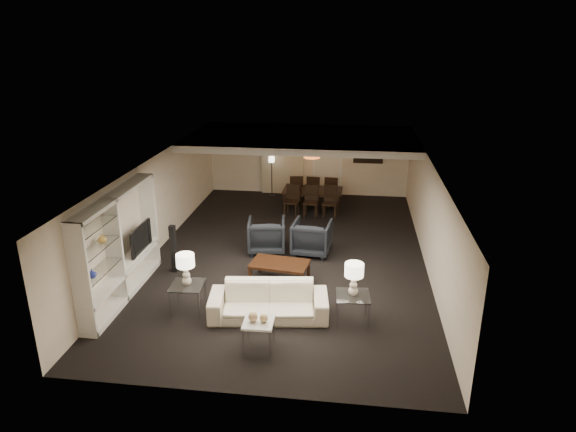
% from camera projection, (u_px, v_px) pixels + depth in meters
% --- Properties ---
extents(floor, '(11.00, 11.00, 0.00)m').
position_uv_depth(floor, '(288.00, 255.00, 13.43)').
color(floor, black).
rests_on(floor, ground).
extents(ceiling, '(7.00, 11.00, 0.02)m').
position_uv_depth(ceiling, '(288.00, 162.00, 12.58)').
color(ceiling, silver).
rests_on(ceiling, ground).
extents(wall_back, '(7.00, 0.02, 2.50)m').
position_uv_depth(wall_back, '(308.00, 159.00, 18.13)').
color(wall_back, beige).
rests_on(wall_back, ground).
extents(wall_front, '(7.00, 0.02, 2.50)m').
position_uv_depth(wall_front, '(242.00, 328.00, 7.87)').
color(wall_front, beige).
rests_on(wall_front, ground).
extents(wall_left, '(0.02, 11.00, 2.50)m').
position_uv_depth(wall_left, '(156.00, 205.00, 13.42)').
color(wall_left, beige).
rests_on(wall_left, ground).
extents(wall_right, '(0.02, 11.00, 2.50)m').
position_uv_depth(wall_right, '(429.00, 217.00, 12.58)').
color(wall_right, beige).
rests_on(wall_right, ground).
extents(ceiling_soffit, '(7.00, 4.00, 0.20)m').
position_uv_depth(ceiling_soffit, '(302.00, 138.00, 15.87)').
color(ceiling_soffit, silver).
rests_on(ceiling_soffit, ceiling).
extents(curtains, '(1.50, 0.12, 2.40)m').
position_uv_depth(curtains, '(282.00, 161.00, 18.18)').
color(curtains, beige).
rests_on(curtains, wall_back).
extents(door, '(0.90, 0.05, 2.10)m').
position_uv_depth(door, '(328.00, 166.00, 18.08)').
color(door, silver).
rests_on(door, wall_back).
extents(painting, '(0.95, 0.04, 0.65)m').
position_uv_depth(painting, '(368.00, 153.00, 17.74)').
color(painting, '#142D38').
rests_on(painting, wall_back).
extents(media_unit, '(0.38, 3.40, 2.35)m').
position_uv_depth(media_unit, '(120.00, 247.00, 11.00)').
color(media_unit, white).
rests_on(media_unit, wall_left).
extents(pendant_light, '(0.52, 0.52, 0.24)m').
position_uv_depth(pendant_light, '(312.00, 154.00, 16.00)').
color(pendant_light, '#D8591E').
rests_on(pendant_light, ceiling_soffit).
extents(sofa, '(2.50, 1.22, 0.70)m').
position_uv_depth(sofa, '(269.00, 301.00, 10.45)').
color(sofa, beige).
rests_on(sofa, floor).
extents(coffee_table, '(1.41, 0.94, 0.47)m').
position_uv_depth(coffee_table, '(280.00, 272.00, 11.98)').
color(coffee_table, black).
rests_on(coffee_table, floor).
extents(armchair_left, '(1.08, 1.11, 0.90)m').
position_uv_depth(armchair_left, '(267.00, 235.00, 13.57)').
color(armchair_left, black).
rests_on(armchair_left, floor).
extents(armchair_right, '(1.05, 1.08, 0.90)m').
position_uv_depth(armchair_right, '(312.00, 237.00, 13.42)').
color(armchair_right, black).
rests_on(armchair_right, floor).
extents(side_table_left, '(0.70, 0.70, 0.62)m').
position_uv_depth(side_table_left, '(188.00, 298.00, 10.67)').
color(side_table_left, silver).
rests_on(side_table_left, floor).
extents(side_table_right, '(0.71, 0.71, 0.62)m').
position_uv_depth(side_table_right, '(352.00, 309.00, 10.26)').
color(side_table_right, silver).
rests_on(side_table_right, floor).
extents(table_lamp_left, '(0.41, 0.41, 0.68)m').
position_uv_depth(table_lamp_left, '(186.00, 270.00, 10.45)').
color(table_lamp_left, beige).
rests_on(table_lamp_left, side_table_left).
extents(table_lamp_right, '(0.39, 0.39, 0.68)m').
position_uv_depth(table_lamp_right, '(354.00, 280.00, 10.04)').
color(table_lamp_right, white).
rests_on(table_lamp_right, side_table_right).
extents(marble_table, '(0.56, 0.56, 0.55)m').
position_uv_depth(marble_table, '(259.00, 334.00, 9.45)').
color(marble_table, silver).
rests_on(marble_table, floor).
extents(gold_gourd_a, '(0.18, 0.18, 0.18)m').
position_uv_depth(gold_gourd_a, '(253.00, 317.00, 9.34)').
color(gold_gourd_a, tan).
rests_on(gold_gourd_a, marble_table).
extents(gold_gourd_b, '(0.15, 0.15, 0.15)m').
position_uv_depth(gold_gourd_b, '(264.00, 318.00, 9.32)').
color(gold_gourd_b, tan).
rests_on(gold_gourd_b, marble_table).
extents(television, '(1.08, 0.14, 0.62)m').
position_uv_depth(television, '(136.00, 238.00, 11.77)').
color(television, black).
rests_on(television, media_unit).
extents(vase_blue, '(0.17, 0.17, 0.18)m').
position_uv_depth(vase_blue, '(92.00, 273.00, 9.86)').
color(vase_blue, '#2532A1').
rests_on(vase_blue, media_unit).
extents(vase_amber, '(0.18, 0.18, 0.19)m').
position_uv_depth(vase_amber, '(102.00, 238.00, 10.20)').
color(vase_amber, gold).
rests_on(vase_amber, media_unit).
extents(floor_speaker, '(0.14, 0.14, 1.20)m').
position_uv_depth(floor_speaker, '(174.00, 249.00, 12.34)').
color(floor_speaker, black).
rests_on(floor_speaker, floor).
extents(dining_table, '(1.92, 1.08, 0.67)m').
position_uv_depth(dining_table, '(312.00, 200.00, 16.71)').
color(dining_table, black).
rests_on(dining_table, floor).
extents(chair_nl, '(0.52, 0.52, 1.00)m').
position_uv_depth(chair_nl, '(292.00, 201.00, 16.12)').
color(chair_nl, black).
rests_on(chair_nl, floor).
extents(chair_nm, '(0.49, 0.49, 1.00)m').
position_uv_depth(chair_nm, '(311.00, 202.00, 16.05)').
color(chair_nm, black).
rests_on(chair_nm, floor).
extents(chair_nr, '(0.50, 0.50, 1.00)m').
position_uv_depth(chair_nr, '(330.00, 203.00, 15.98)').
color(chair_nr, black).
rests_on(chair_nr, floor).
extents(chair_fl, '(0.52, 0.52, 1.00)m').
position_uv_depth(chair_fl, '(296.00, 189.00, 17.33)').
color(chair_fl, black).
rests_on(chair_fl, floor).
extents(chair_fm, '(0.50, 0.50, 1.00)m').
position_uv_depth(chair_fm, '(314.00, 190.00, 17.26)').
color(chair_fm, black).
rests_on(chair_fm, floor).
extents(chair_fr, '(0.51, 0.51, 1.00)m').
position_uv_depth(chair_fr, '(332.00, 190.00, 17.19)').
color(chair_fr, black).
rests_on(chair_fr, floor).
extents(floor_lamp, '(0.25, 0.25, 1.42)m').
position_uv_depth(floor_lamp, '(272.00, 176.00, 18.03)').
color(floor_lamp, black).
rests_on(floor_lamp, floor).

